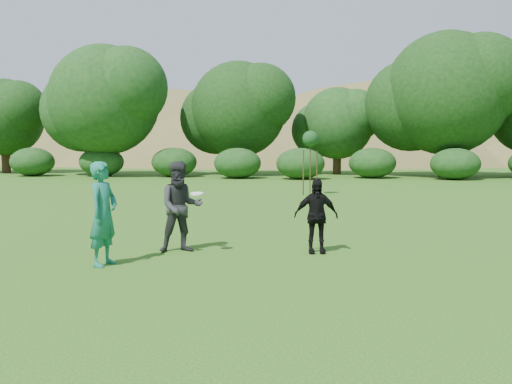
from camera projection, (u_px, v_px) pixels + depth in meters
ground at (240, 260)px, 11.38m from camera, size 120.00×120.00×0.00m
player_teal at (103, 214)px, 10.77m from camera, size 0.61×0.80×1.98m
player_grey at (181, 207)px, 12.13m from camera, size 1.14×1.03×1.94m
player_black at (316, 216)px, 12.01m from camera, size 0.97×0.51×1.58m
frisbee at (197, 194)px, 11.80m from camera, size 0.27×0.27×0.06m
sapling at (310, 140)px, 25.05m from camera, size 0.70×0.70×2.85m
hillside at (301, 244)px, 80.29m from camera, size 150.00×72.00×52.00m
tree_row at (342, 105)px, 39.03m from camera, size 53.92×10.38×9.62m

